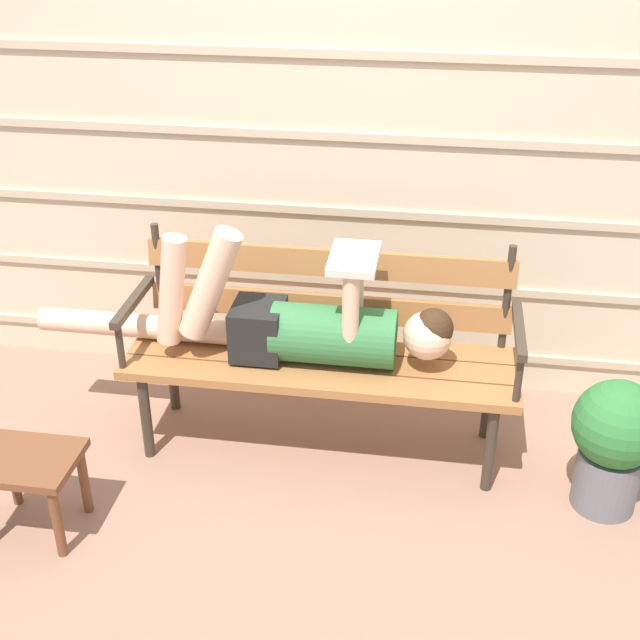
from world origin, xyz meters
TOP-DOWN VIEW (x-y plane):
  - ground_plane at (0.00, 0.00)m, footprint 12.00×12.00m
  - house_siding at (0.00, 0.78)m, footprint 5.14×0.08m
  - park_bench at (-0.00, 0.24)m, footprint 1.56×0.46m
  - reclining_person at (-0.10, 0.17)m, footprint 1.71×0.25m
  - footstool at (-0.95, -0.48)m, footprint 0.36×0.29m
  - potted_plant at (1.13, -0.02)m, footprint 0.33×0.33m

SIDE VIEW (x-z plane):
  - ground_plane at x=0.00m, z-range 0.00..0.00m
  - footstool at x=-0.95m, z-range 0.09..0.42m
  - potted_plant at x=1.13m, z-range 0.03..0.57m
  - park_bench at x=0.00m, z-range 0.04..0.91m
  - reclining_person at x=-0.10m, z-range 0.29..0.86m
  - house_siding at x=0.00m, z-range 0.00..2.33m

